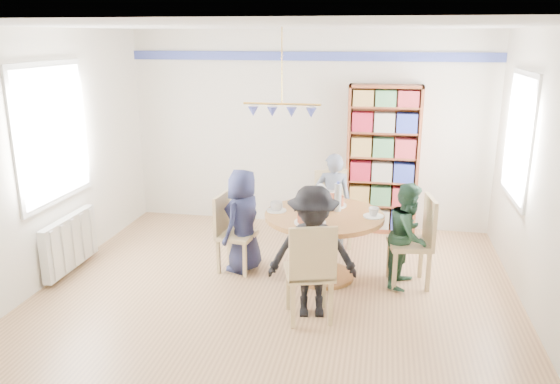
% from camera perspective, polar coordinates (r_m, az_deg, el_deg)
% --- Properties ---
extents(ground, '(5.00, 5.00, 0.00)m').
position_cam_1_polar(ground, '(5.70, -0.77, -11.32)').
color(ground, tan).
extents(room_shell, '(5.00, 5.00, 5.00)m').
position_cam_1_polar(room_shell, '(6.04, -1.61, 6.81)').
color(room_shell, white).
rests_on(room_shell, ground).
extents(radiator, '(0.12, 1.00, 0.60)m').
position_cam_1_polar(radiator, '(6.68, -21.09, -4.94)').
color(radiator, silver).
rests_on(radiator, ground).
extents(dining_table, '(1.30, 1.30, 0.75)m').
position_cam_1_polar(dining_table, '(6.03, 4.60, -4.01)').
color(dining_table, olive).
rests_on(dining_table, ground).
extents(chair_left, '(0.44, 0.44, 0.89)m').
position_cam_1_polar(chair_left, '(6.26, -5.22, -3.88)').
color(chair_left, tan).
rests_on(chair_left, ground).
extents(chair_right, '(0.50, 0.50, 0.99)m').
position_cam_1_polar(chair_right, '(6.02, 14.20, -4.62)').
color(chair_right, tan).
rests_on(chair_right, ground).
extents(chair_far, '(0.54, 0.54, 0.96)m').
position_cam_1_polar(chair_far, '(7.04, 5.48, -1.30)').
color(chair_far, tan).
rests_on(chair_far, ground).
extents(chair_near, '(0.55, 0.55, 0.99)m').
position_cam_1_polar(chair_near, '(5.10, 3.22, -7.98)').
color(chair_near, tan).
rests_on(chair_near, ground).
extents(person_left, '(0.55, 0.68, 1.19)m').
position_cam_1_polar(person_left, '(6.20, -3.89, -3.00)').
color(person_left, '#1A1D39').
rests_on(person_left, ground).
extents(person_right, '(0.57, 0.65, 1.14)m').
position_cam_1_polar(person_right, '(5.99, 13.26, -4.41)').
color(person_right, '#1B3726').
rests_on(person_right, ground).
extents(person_far, '(0.46, 0.32, 1.23)m').
position_cam_1_polar(person_far, '(6.86, 5.55, -0.99)').
color(person_far, gray).
rests_on(person_far, ground).
extents(person_near, '(0.91, 0.62, 1.30)m').
position_cam_1_polar(person_near, '(5.19, 3.42, -6.30)').
color(person_near, black).
rests_on(person_near, ground).
extents(bookshelf, '(0.95, 0.29, 2.00)m').
position_cam_1_polar(bookshelf, '(7.48, 10.66, 3.17)').
color(bookshelf, brown).
rests_on(bookshelf, ground).
extents(tableware, '(1.28, 1.28, 0.34)m').
position_cam_1_polar(tableware, '(5.97, 4.42, -1.50)').
color(tableware, white).
rests_on(tableware, dining_table).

